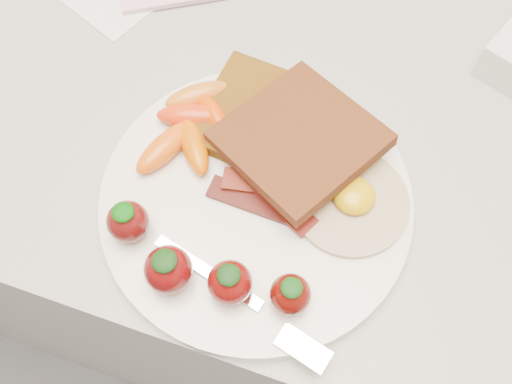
% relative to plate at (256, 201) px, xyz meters
% --- Properties ---
extents(counter, '(2.00, 0.60, 0.90)m').
position_rel_plate_xyz_m(counter, '(-0.01, 0.17, -0.46)').
color(counter, gray).
rests_on(counter, ground).
extents(plate, '(0.27, 0.27, 0.02)m').
position_rel_plate_xyz_m(plate, '(0.00, 0.00, 0.00)').
color(plate, white).
rests_on(plate, counter).
extents(toast_lower, '(0.12, 0.12, 0.01)m').
position_rel_plate_xyz_m(toast_lower, '(-0.02, 0.07, 0.02)').
color(toast_lower, '#482304').
rests_on(toast_lower, plate).
extents(toast_upper, '(0.16, 0.16, 0.03)m').
position_rel_plate_xyz_m(toast_upper, '(0.02, 0.06, 0.03)').
color(toast_upper, '#481F0B').
rests_on(toast_upper, toast_lower).
extents(fried_egg, '(0.13, 0.13, 0.02)m').
position_rel_plate_xyz_m(fried_egg, '(0.08, 0.02, 0.01)').
color(fried_egg, beige).
rests_on(fried_egg, plate).
extents(bacon_strips, '(0.10, 0.06, 0.01)m').
position_rel_plate_xyz_m(bacon_strips, '(0.01, 0.00, 0.01)').
color(bacon_strips, black).
rests_on(bacon_strips, plate).
extents(baby_carrots, '(0.08, 0.12, 0.02)m').
position_rel_plate_xyz_m(baby_carrots, '(-0.08, 0.04, 0.02)').
color(baby_carrots, red).
rests_on(baby_carrots, plate).
extents(strawberries, '(0.17, 0.06, 0.05)m').
position_rel_plate_xyz_m(strawberries, '(-0.02, -0.08, 0.03)').
color(strawberries, '#510B0A').
rests_on(strawberries, plate).
extents(fork, '(0.16, 0.06, 0.00)m').
position_rel_plate_xyz_m(fork, '(0.03, -0.09, 0.01)').
color(fork, silver).
rests_on(fork, plate).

